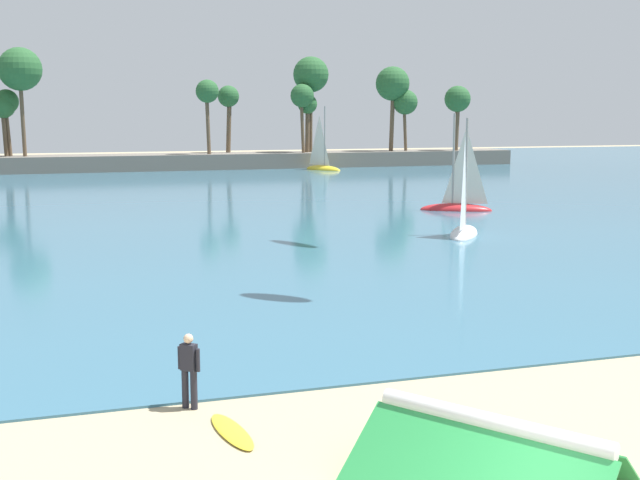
{
  "coord_description": "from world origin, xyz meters",
  "views": [
    {
      "loc": [
        -5.9,
        -9.75,
        6.32
      ],
      "look_at": [
        0.28,
        9.68,
        3.16
      ],
      "focal_mm": 45.98,
      "sensor_mm": 36.0,
      "label": 1
    }
  ],
  "objects_px": {
    "folded_kite": "(491,441)",
    "person_at_waterline": "(189,369)",
    "sailboat_toward_headland": "(464,224)",
    "sailboat_mid_bay": "(458,201)",
    "surfboard": "(232,431)",
    "sailboat_far_left": "(322,164)"
  },
  "relations": [
    {
      "from": "sailboat_mid_bay",
      "to": "sailboat_far_left",
      "type": "relative_size",
      "value": 0.89
    },
    {
      "from": "sailboat_mid_bay",
      "to": "sailboat_toward_headland",
      "type": "bearing_deg",
      "value": -115.46
    },
    {
      "from": "surfboard",
      "to": "sailboat_mid_bay",
      "type": "relative_size",
      "value": 0.31
    },
    {
      "from": "person_at_waterline",
      "to": "sailboat_far_left",
      "type": "xyz_separation_m",
      "value": [
        25.75,
        70.7,
        -0.15
      ]
    },
    {
      "from": "sailboat_toward_headland",
      "to": "sailboat_mid_bay",
      "type": "bearing_deg",
      "value": 64.54
    },
    {
      "from": "folded_kite",
      "to": "sailboat_far_left",
      "type": "relative_size",
      "value": 0.69
    },
    {
      "from": "surfboard",
      "to": "sailboat_toward_headland",
      "type": "distance_m",
      "value": 28.11
    },
    {
      "from": "person_at_waterline",
      "to": "sailboat_mid_bay",
      "type": "height_order",
      "value": "sailboat_mid_bay"
    },
    {
      "from": "person_at_waterline",
      "to": "sailboat_mid_bay",
      "type": "relative_size",
      "value": 0.25
    },
    {
      "from": "folded_kite",
      "to": "person_at_waterline",
      "type": "height_order",
      "value": "person_at_waterline"
    },
    {
      "from": "folded_kite",
      "to": "sailboat_toward_headland",
      "type": "xyz_separation_m",
      "value": [
        13.21,
        26.3,
        -0.25
      ]
    },
    {
      "from": "surfboard",
      "to": "sailboat_toward_headland",
      "type": "bearing_deg",
      "value": -44.54
    },
    {
      "from": "sailboat_mid_bay",
      "to": "sailboat_toward_headland",
      "type": "height_order",
      "value": "sailboat_mid_bay"
    },
    {
      "from": "surfboard",
      "to": "sailboat_mid_bay",
      "type": "bearing_deg",
      "value": -41.3
    },
    {
      "from": "person_at_waterline",
      "to": "sailboat_toward_headland",
      "type": "bearing_deg",
      "value": 50.07
    },
    {
      "from": "folded_kite",
      "to": "sailboat_mid_bay",
      "type": "bearing_deg",
      "value": 63.66
    },
    {
      "from": "person_at_waterline",
      "to": "sailboat_toward_headland",
      "type": "distance_m",
      "value": 27.17
    },
    {
      "from": "person_at_waterline",
      "to": "surfboard",
      "type": "xyz_separation_m",
      "value": [
        0.58,
        -1.65,
        -0.85
      ]
    },
    {
      "from": "folded_kite",
      "to": "sailboat_toward_headland",
      "type": "height_order",
      "value": "sailboat_toward_headland"
    },
    {
      "from": "folded_kite",
      "to": "sailboat_far_left",
      "type": "bearing_deg",
      "value": 74.22
    },
    {
      "from": "sailboat_toward_headland",
      "to": "surfboard",
      "type": "bearing_deg",
      "value": -126.86
    },
    {
      "from": "surfboard",
      "to": "sailboat_toward_headland",
      "type": "relative_size",
      "value": 0.32
    }
  ]
}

